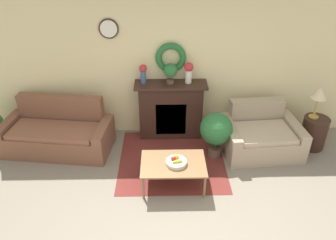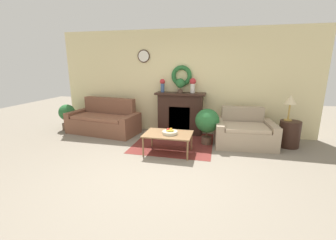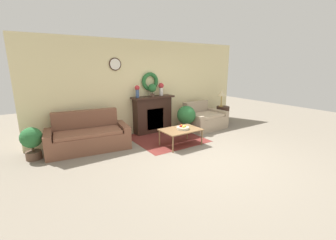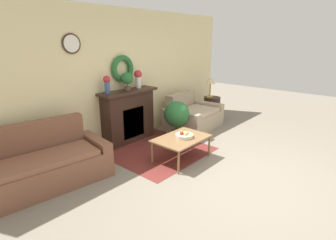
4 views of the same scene
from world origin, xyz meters
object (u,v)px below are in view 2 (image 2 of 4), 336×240
coffee_table (168,135)px  fruit_bowl (170,132)px  fireplace (180,113)px  couch_left (104,121)px  table_lamp (290,101)px  potted_plant_on_mantel (180,84)px  vase_on_mantel_left (163,84)px  potted_plant_floor_by_couch (67,115)px  potted_plant_floor_by_loveseat (207,122)px  side_table_by_loveseat (289,134)px  vase_on_mantel_right (193,84)px  loveseat_right (244,132)px

coffee_table → fruit_bowl: bearing=-30.5°
fireplace → coffee_table: fireplace is taller
fruit_bowl → couch_left: bearing=152.9°
table_lamp → potted_plant_on_mantel: size_ratio=1.56×
fireplace → fruit_bowl: (0.04, -1.45, -0.09)m
vase_on_mantel_left → potted_plant_floor_by_couch: size_ratio=0.48×
fireplace → table_lamp: size_ratio=2.27×
table_lamp → potted_plant_floor_by_loveseat: bearing=-170.4°
couch_left → coffee_table: bearing=-19.5°
vase_on_mantel_left → side_table_by_loveseat: bearing=-8.3°
couch_left → coffee_table: 2.28m
table_lamp → potted_plant_floor_by_couch: table_lamp is taller
vase_on_mantel_left → potted_plant_on_mantel: bearing=-2.4°
potted_plant_on_mantel → potted_plant_floor_by_couch: size_ratio=0.51×
vase_on_mantel_left → vase_on_mantel_right: bearing=0.0°
coffee_table → potted_plant_floor_by_couch: 3.38m
side_table_by_loveseat → vase_on_mantel_right: bearing=168.9°
side_table_by_loveseat → potted_plant_floor_by_loveseat: 1.85m
fireplace → vase_on_mantel_left: vase_on_mantel_left is taller
fruit_bowl → vase_on_mantel_right: vase_on_mantel_right is taller
coffee_table → side_table_by_loveseat: side_table_by_loveseat is taller
table_lamp → potted_plant_on_mantel: bearing=171.4°
vase_on_mantel_left → vase_on_mantel_right: (0.80, 0.00, 0.02)m
loveseat_right → coffee_table: bearing=-154.5°
coffee_table → potted_plant_floor_by_loveseat: 1.06m
vase_on_mantel_right → potted_plant_floor_by_couch: bearing=-174.3°
fireplace → vase_on_mantel_right: vase_on_mantel_right is taller
loveseat_right → vase_on_mantel_right: (-1.27, 0.51, 1.03)m
potted_plant_floor_by_loveseat → couch_left: bearing=173.8°
vase_on_mantel_right → potted_plant_floor_by_couch: size_ratio=0.52×
potted_plant_floor_by_couch → fireplace: bearing=6.2°
table_lamp → vase_on_mantel_right: bearing=169.7°
fireplace → coffee_table: 1.44m
coffee_table → vase_on_mantel_left: 1.77m
potted_plant_on_mantel → potted_plant_floor_by_loveseat: 1.29m
fireplace → potted_plant_on_mantel: bearing=-113.3°
coffee_table → vase_on_mantel_left: vase_on_mantel_left is taller
table_lamp → potted_plant_floor_by_loveseat: table_lamp is taller
potted_plant_on_mantel → side_table_by_loveseat: bearing=-9.3°
loveseat_right → table_lamp: size_ratio=2.44×
vase_on_mantel_left → potted_plant_floor_by_loveseat: vase_on_mantel_left is taller
coffee_table → table_lamp: size_ratio=1.72×
fruit_bowl → potted_plant_floor_by_loveseat: potted_plant_floor_by_loveseat is taller
couch_left → loveseat_right: couch_left is taller
side_table_by_loveseat → fruit_bowl: bearing=-158.2°
couch_left → potted_plant_floor_by_loveseat: 2.81m
fruit_bowl → table_lamp: table_lamp is taller
couch_left → table_lamp: table_lamp is taller
side_table_by_loveseat → potted_plant_on_mantel: (-2.58, 0.42, 1.03)m
couch_left → potted_plant_floor_by_couch: size_ratio=2.76×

